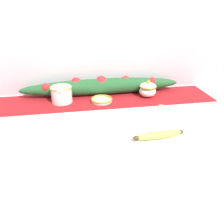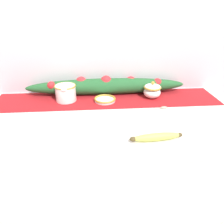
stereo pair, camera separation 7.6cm
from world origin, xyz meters
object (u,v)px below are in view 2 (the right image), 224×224
at_px(sugar_bowl, 152,91).
at_px(small_dish, 105,99).
at_px(banana, 156,137).
at_px(cream_pitcher, 66,92).
at_px(spoon, 162,108).

relative_size(sugar_bowl, small_dish, 0.83).
height_order(sugar_bowl, banana, sugar_bowl).
height_order(cream_pitcher, spoon, cream_pitcher).
xyz_separation_m(cream_pitcher, sugar_bowl, (0.51, -0.00, -0.01)).
xyz_separation_m(small_dish, spoon, (0.30, -0.12, -0.01)).
height_order(small_dish, spoon, small_dish).
distance_m(sugar_bowl, banana, 0.46).
relative_size(banana, spoon, 1.25).
bearing_deg(sugar_bowl, spoon, -83.04).
bearing_deg(cream_pitcher, spoon, -15.92).
distance_m(small_dish, banana, 0.46).
bearing_deg(sugar_bowl, banana, -101.61).
bearing_deg(small_dish, cream_pitcher, 172.48).
xyz_separation_m(sugar_bowl, spoon, (0.02, -0.15, -0.04)).
bearing_deg(sugar_bowl, cream_pitcher, 179.92).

